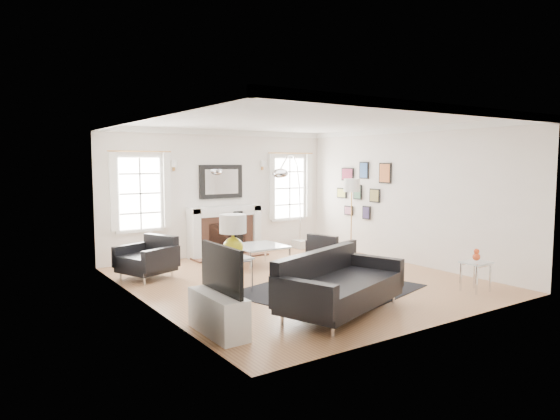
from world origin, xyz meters
TOP-DOWN VIEW (x-y plane):
  - floor at (0.00, 0.00)m, footprint 6.00×6.00m
  - back_wall at (0.00, 3.00)m, footprint 5.50×0.04m
  - front_wall at (0.00, -3.00)m, footprint 5.50×0.04m
  - left_wall at (-2.75, 0.00)m, footprint 0.04×6.00m
  - right_wall at (2.75, 0.00)m, footprint 0.04×6.00m
  - ceiling at (0.00, 0.00)m, footprint 5.50×6.00m
  - crown_molding at (0.00, 0.00)m, footprint 5.50×6.00m
  - fireplace at (0.00, 2.79)m, footprint 1.70×0.69m
  - mantel_mirror at (0.00, 2.95)m, footprint 1.05×0.07m
  - window_left at (-1.85, 2.95)m, footprint 1.24×0.15m
  - window_right at (1.85, 2.95)m, footprint 1.24×0.15m
  - gallery_wall at (2.72, 1.30)m, footprint 0.04×1.73m
  - tv_unit at (-2.44, -1.70)m, footprint 0.35×1.00m
  - area_rug at (-0.00, -0.84)m, footprint 3.15×2.84m
  - sofa at (-0.69, -1.84)m, footprint 2.29×1.60m
  - armchair_left at (-2.14, 1.65)m, footprint 1.08×1.14m
  - armchair_right at (1.28, 0.70)m, footprint 0.89×0.95m
  - coffee_table at (-0.01, 1.35)m, footprint 0.98×0.98m
  - side_table_left at (-1.34, -0.06)m, footprint 0.52×0.52m
  - nesting_table at (1.91, -2.23)m, footprint 0.44×0.37m
  - gourd_lamp at (-1.34, -0.06)m, footprint 0.43×0.43m
  - orange_vase at (1.91, -2.23)m, footprint 0.12×0.12m
  - arc_floor_lamp at (1.28, 2.06)m, footprint 1.65×1.53m
  - stick_floor_lamp at (2.20, 1.08)m, footprint 0.35×0.35m
  - speaker_tower at (0.21, 2.65)m, footprint 0.24×0.24m

SIDE VIEW (x-z plane):
  - floor at x=0.00m, z-range 0.00..0.00m
  - area_rug at x=0.00m, z-range 0.00..0.01m
  - armchair_right at x=1.28m, z-range 0.03..0.56m
  - tv_unit at x=-2.44m, z-range -0.22..0.87m
  - armchair_left at x=-2.14m, z-range 0.04..0.65m
  - sofa at x=-0.69m, z-range 0.03..0.71m
  - nesting_table at x=1.91m, z-range 0.13..0.62m
  - coffee_table at x=-0.01m, z-range 0.19..0.62m
  - side_table_left at x=-1.34m, z-range 0.18..0.74m
  - speaker_tower at x=0.21m, z-range 0.00..1.00m
  - fireplace at x=0.00m, z-range -0.01..1.10m
  - orange_vase at x=1.91m, z-range 0.49..0.69m
  - gourd_lamp at x=-1.34m, z-range 0.62..1.31m
  - arc_floor_lamp at x=1.28m, z-range 0.10..2.44m
  - back_wall at x=0.00m, z-range 0.00..2.80m
  - front_wall at x=0.00m, z-range 0.00..2.80m
  - left_wall at x=-2.75m, z-range 0.00..2.80m
  - right_wall at x=2.75m, z-range 0.00..2.80m
  - window_left at x=-1.85m, z-range 0.65..2.27m
  - window_right at x=1.85m, z-range 0.65..2.27m
  - stick_floor_lamp at x=2.20m, z-range 0.63..2.36m
  - gallery_wall at x=2.72m, z-range 0.89..2.18m
  - mantel_mirror at x=0.00m, z-range 1.27..2.02m
  - crown_molding at x=0.00m, z-range 2.68..2.80m
  - ceiling at x=0.00m, z-range 2.79..2.81m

